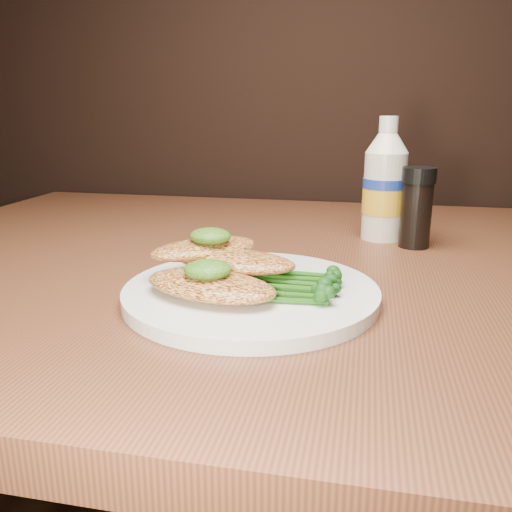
% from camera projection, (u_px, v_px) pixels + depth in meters
% --- Properties ---
extents(dining_table, '(1.20, 0.80, 0.75)m').
position_uv_depth(dining_table, '(305.00, 511.00, 0.76)').
color(dining_table, '#472315').
rests_on(dining_table, floor).
extents(plate, '(0.25, 0.25, 0.01)m').
position_uv_depth(plate, '(251.00, 293.00, 0.52)').
color(plate, white).
rests_on(plate, dining_table).
extents(chicken_front, '(0.15, 0.10, 0.02)m').
position_uv_depth(chicken_front, '(210.00, 285.00, 0.49)').
color(chicken_front, '#EEA14B').
rests_on(chicken_front, plate).
extents(chicken_mid, '(0.14, 0.08, 0.02)m').
position_uv_depth(chicken_mid, '(235.00, 261.00, 0.53)').
color(chicken_mid, '#EEA14B').
rests_on(chicken_mid, plate).
extents(chicken_back, '(0.13, 0.12, 0.02)m').
position_uv_depth(chicken_back, '(204.00, 248.00, 0.55)').
color(chicken_back, '#EEA14B').
rests_on(chicken_back, plate).
extents(pesto_front, '(0.04, 0.04, 0.02)m').
position_uv_depth(pesto_front, '(208.00, 269.00, 0.48)').
color(pesto_front, black).
rests_on(pesto_front, chicken_front).
extents(pesto_back, '(0.05, 0.05, 0.02)m').
position_uv_depth(pesto_back, '(210.00, 236.00, 0.54)').
color(pesto_back, black).
rests_on(pesto_back, chicken_back).
extents(broccolini_bundle, '(0.13, 0.11, 0.02)m').
position_uv_depth(broccolini_bundle, '(290.00, 281.00, 0.50)').
color(broccolini_bundle, '#1E5211').
rests_on(broccolini_bundle, plate).
extents(mayo_bottle, '(0.08, 0.08, 0.17)m').
position_uv_depth(mayo_bottle, '(385.00, 179.00, 0.73)').
color(mayo_bottle, beige).
rests_on(mayo_bottle, dining_table).
extents(pepper_grinder, '(0.05, 0.05, 0.11)m').
position_uv_depth(pepper_grinder, '(416.00, 208.00, 0.69)').
color(pepper_grinder, black).
rests_on(pepper_grinder, dining_table).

